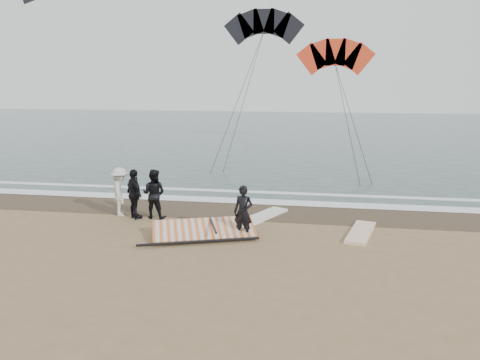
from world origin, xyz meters
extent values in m
plane|color=#8C704C|center=(0.00, 0.00, 0.00)|extent=(120.00, 120.00, 0.00)
cube|color=#233838|center=(0.00, 33.00, 0.01)|extent=(120.00, 54.00, 0.02)
cube|color=#4C3D2B|center=(0.00, 4.50, 0.01)|extent=(120.00, 2.80, 0.01)
cube|color=white|center=(0.00, 5.90, 0.03)|extent=(120.00, 0.90, 0.01)
cube|color=white|center=(0.00, 7.60, 0.03)|extent=(120.00, 0.45, 0.01)
imported|color=black|center=(-0.59, 1.21, 0.91)|extent=(0.74, 0.57, 1.81)
cube|color=white|center=(3.36, 2.28, 0.05)|extent=(1.29, 2.58, 0.10)
cube|color=silver|center=(-0.18, 3.70, 0.05)|extent=(1.78, 2.53, 0.10)
imported|color=black|center=(-4.31, 2.98, 0.95)|extent=(0.98, 0.79, 1.91)
imported|color=black|center=(-5.01, 2.78, 0.96)|extent=(1.13, 1.12, 1.92)
imported|color=silver|center=(-5.71, 3.08, 0.95)|extent=(1.17, 1.42, 1.91)
cube|color=black|center=(-2.11, 1.70, 0.05)|extent=(2.40, 1.30, 0.09)
cube|color=#D76023|center=(-1.91, 1.10, 0.30)|extent=(3.67, 2.38, 0.36)
cylinder|color=black|center=(-1.91, 0.32, 0.11)|extent=(3.78, 1.39, 0.09)
cylinder|color=black|center=(-1.61, 1.10, 0.45)|extent=(0.63, 1.64, 0.07)
cylinder|color=#262626|center=(3.51, 16.81, 3.20)|extent=(0.04, 0.04, 15.59)
cylinder|color=#262626|center=(3.82, 16.98, 3.20)|extent=(0.04, 0.04, 15.32)
cylinder|color=#262626|center=(-3.42, 19.26, 4.55)|extent=(0.04, 0.04, 18.15)
cylinder|color=#262626|center=(-3.11, 19.56, 4.55)|extent=(0.04, 0.04, 17.60)
camera|label=1|loc=(1.66, -13.58, 5.30)|focal=35.00mm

